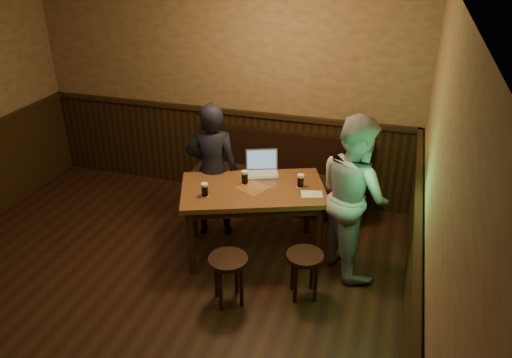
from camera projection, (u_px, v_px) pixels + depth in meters
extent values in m
cube|color=black|center=(110.00, 338.00, 4.41)|extent=(5.00, 6.00, 0.02)
cube|color=beige|center=(51.00, 3.00, 3.14)|extent=(5.00, 6.00, 0.02)
cube|color=#98714D|center=(223.00, 89.00, 6.34)|extent=(5.00, 0.02, 2.80)
cube|color=#98714D|center=(433.00, 255.00, 3.12)|extent=(0.02, 6.00, 2.80)
cube|color=black|center=(224.00, 151.00, 6.70)|extent=(4.98, 0.04, 1.10)
cube|color=black|center=(409.00, 354.00, 3.51)|extent=(0.04, 5.98, 1.10)
cube|color=black|center=(222.00, 111.00, 6.41)|extent=(4.98, 0.06, 0.06)
cube|color=black|center=(416.00, 287.00, 3.26)|extent=(0.06, 5.98, 0.06)
cube|color=black|center=(278.00, 190.00, 6.40)|extent=(2.20, 0.50, 0.45)
cube|color=black|center=(282.00, 150.00, 6.36)|extent=(2.20, 0.10, 0.50)
cube|color=brown|center=(253.00, 190.00, 5.24)|extent=(1.70, 1.33, 0.05)
cube|color=black|center=(253.00, 197.00, 5.27)|extent=(1.53, 1.17, 0.09)
cube|color=maroon|center=(253.00, 187.00, 5.22)|extent=(0.37, 0.37, 0.00)
cylinder|color=black|center=(191.00, 242.00, 5.07)|extent=(0.07, 0.07, 0.75)
cylinder|color=black|center=(193.00, 209.00, 5.68)|extent=(0.07, 0.07, 0.75)
cylinder|color=black|center=(319.00, 237.00, 5.16)|extent=(0.07, 0.07, 0.75)
cylinder|color=black|center=(308.00, 205.00, 5.76)|extent=(0.07, 0.07, 0.75)
cylinder|color=black|center=(228.00, 260.00, 4.62)|extent=(0.45, 0.45, 0.04)
cylinder|color=black|center=(242.00, 285.00, 4.66)|extent=(0.04, 0.04, 0.48)
cylinder|color=black|center=(237.00, 273.00, 4.84)|extent=(0.04, 0.04, 0.48)
cylinder|color=black|center=(216.00, 276.00, 4.79)|extent=(0.04, 0.04, 0.48)
cylinder|color=black|center=(220.00, 289.00, 4.62)|extent=(0.04, 0.04, 0.48)
cylinder|color=black|center=(305.00, 256.00, 4.70)|extent=(0.47, 0.47, 0.04)
cylinder|color=black|center=(316.00, 282.00, 4.73)|extent=(0.04, 0.04, 0.46)
cylinder|color=black|center=(312.00, 269.00, 4.90)|extent=(0.04, 0.04, 0.46)
cylinder|color=black|center=(293.00, 270.00, 4.89)|extent=(0.04, 0.04, 0.46)
cylinder|color=black|center=(295.00, 283.00, 4.71)|extent=(0.04, 0.04, 0.46)
cylinder|color=maroon|center=(205.00, 196.00, 5.06)|extent=(0.09, 0.09, 0.00)
cylinder|color=silver|center=(205.00, 195.00, 5.06)|extent=(0.08, 0.08, 0.00)
cylinder|color=black|center=(205.00, 190.00, 5.04)|extent=(0.07, 0.07, 0.11)
cylinder|color=beige|center=(204.00, 184.00, 5.00)|extent=(0.07, 0.07, 0.03)
cylinder|color=maroon|center=(245.00, 183.00, 5.31)|extent=(0.10, 0.10, 0.00)
cylinder|color=silver|center=(245.00, 183.00, 5.31)|extent=(0.08, 0.08, 0.00)
cylinder|color=black|center=(245.00, 178.00, 5.28)|extent=(0.07, 0.07, 0.11)
cylinder|color=beige|center=(245.00, 172.00, 5.25)|extent=(0.07, 0.07, 0.03)
cylinder|color=maroon|center=(300.00, 187.00, 5.24)|extent=(0.09, 0.09, 0.00)
cylinder|color=silver|center=(300.00, 186.00, 5.24)|extent=(0.08, 0.08, 0.00)
cylinder|color=black|center=(300.00, 181.00, 5.21)|extent=(0.07, 0.07, 0.11)
cylinder|color=beige|center=(301.00, 176.00, 5.18)|extent=(0.07, 0.07, 0.03)
cube|color=silver|center=(262.00, 174.00, 5.49)|extent=(0.42, 0.35, 0.02)
cube|color=#B2B2B7|center=(263.00, 173.00, 5.49)|extent=(0.37, 0.29, 0.00)
cube|color=silver|center=(262.00, 159.00, 5.54)|extent=(0.36, 0.19, 0.23)
cube|color=#53729B|center=(262.00, 160.00, 5.53)|extent=(0.32, 0.17, 0.20)
cube|color=silver|center=(312.00, 194.00, 5.10)|extent=(0.25, 0.20, 0.00)
imported|color=black|center=(213.00, 171.00, 5.59)|extent=(0.65, 0.51, 1.59)
imported|color=#939398|center=(354.00, 195.00, 4.98)|extent=(1.00, 1.04, 1.69)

